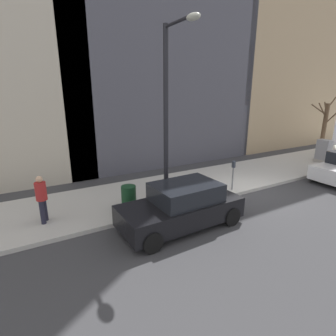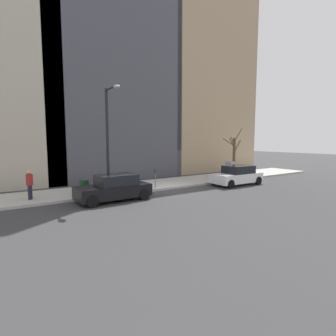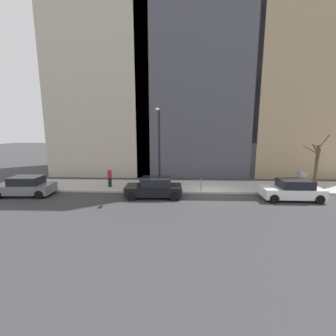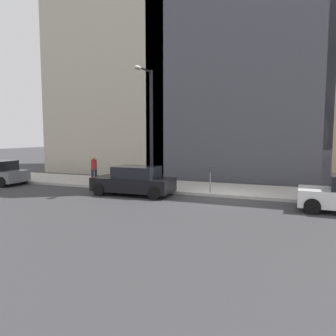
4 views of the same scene
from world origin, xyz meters
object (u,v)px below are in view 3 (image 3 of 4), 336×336
(parking_meter, at_px, (201,181))
(streetlamp, at_px, (159,143))
(parked_car_grey, at_px, (25,186))
(trash_bin, at_px, (143,183))
(utility_box, at_px, (301,181))
(parked_car_white, at_px, (292,190))
(office_tower_right, at_px, (109,78))
(office_block_center, at_px, (194,59))
(office_tower_left, at_px, (288,86))
(bare_tree, at_px, (316,163))
(pedestrian_near_meter, at_px, (110,176))
(parked_car_black, at_px, (154,188))

(parking_meter, xyz_separation_m, streetlamp, (-0.17, 3.42, 3.04))
(parked_car_grey, height_order, trash_bin, parked_car_grey)
(utility_box, height_order, streetlamp, streetlamp)
(trash_bin, bearing_deg, parking_meter, -95.30)
(parked_car_white, height_order, office_tower_right, office_tower_right)
(parked_car_grey, height_order, utility_box, utility_box)
(streetlamp, bearing_deg, office_block_center, -16.63)
(trash_bin, bearing_deg, office_tower_left, -57.34)
(parked_car_grey, bearing_deg, parked_car_white, -93.03)
(parking_meter, height_order, streetlamp, streetlamp)
(parked_car_white, bearing_deg, utility_box, -36.99)
(bare_tree, xyz_separation_m, pedestrian_near_meter, (-1.29, 18.14, -1.04))
(parking_meter, xyz_separation_m, bare_tree, (2.13, -10.35, 1.14))
(streetlamp, height_order, bare_tree, streetlamp)
(streetlamp, relative_size, office_tower_left, 0.32)
(streetlamp, xyz_separation_m, bare_tree, (2.30, -13.77, -1.89))
(parked_car_black, bearing_deg, pedestrian_near_meter, 58.66)
(pedestrian_near_meter, bearing_deg, office_block_center, 165.56)
(utility_box, height_order, office_tower_left, office_tower_left)
(parked_car_grey, height_order, office_tower_right, office_tower_right)
(utility_box, height_order, office_block_center, office_block_center)
(parking_meter, distance_m, utility_box, 8.49)
(parking_meter, relative_size, trash_bin, 1.50)
(bare_tree, relative_size, office_tower_right, 0.20)
(utility_box, bearing_deg, parked_car_black, 100.93)
(pedestrian_near_meter, height_order, office_tower_right, office_tower_right)
(parked_car_white, bearing_deg, parked_car_grey, 89.82)
(parked_car_white, relative_size, utility_box, 2.95)
(parked_car_black, relative_size, office_tower_left, 0.21)
(parking_meter, bearing_deg, utility_box, -84.25)
(utility_box, xyz_separation_m, pedestrian_near_meter, (-0.01, 16.23, 0.24))
(utility_box, bearing_deg, streetlamp, 94.90)
(parked_car_black, height_order, pedestrian_near_meter, pedestrian_near_meter)
(bare_tree, distance_m, pedestrian_near_meter, 18.22)
(streetlamp, bearing_deg, utility_box, -85.10)
(office_tower_right, bearing_deg, pedestrian_near_meter, -165.88)
(streetlamp, bearing_deg, parked_car_black, 168.36)
(trash_bin, relative_size, office_block_center, 0.03)
(parked_car_black, height_order, utility_box, utility_box)
(trash_bin, bearing_deg, parked_car_grey, 102.08)
(parking_meter, bearing_deg, office_block_center, 0.17)
(parked_car_white, height_order, pedestrian_near_meter, pedestrian_near_meter)
(streetlamp, xyz_separation_m, office_tower_left, (10.99, -14.75, 6.11))
(office_block_center, bearing_deg, bare_tree, -130.98)
(pedestrian_near_meter, height_order, office_block_center, office_block_center)
(parked_car_grey, height_order, parking_meter, parked_car_grey)
(bare_tree, height_order, office_block_center, office_block_center)
(parking_meter, distance_m, office_tower_left, 18.15)
(utility_box, bearing_deg, trash_bin, 91.72)
(trash_bin, xyz_separation_m, office_tower_right, (10.04, 5.36, 10.54))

